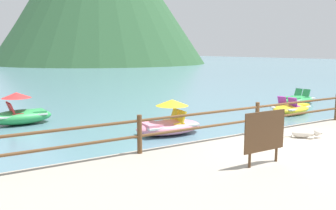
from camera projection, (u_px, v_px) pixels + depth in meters
The scene contains 8 objects.
ground_plane at pixel (21, 74), 43.13m from camera, with size 200.00×200.00×0.00m, color slate.
dock_railing at pixel (257, 115), 10.73m from camera, with size 23.92×0.12×0.95m.
sign_board at pixel (265, 132), 7.77m from camera, with size 1.18×0.06×1.19m.
dog_resting at pixel (306, 134), 10.26m from camera, with size 0.90×0.69×0.26m.
pedal_boat_1 at pixel (298, 100), 19.29m from camera, with size 2.37×1.36×0.81m.
pedal_boat_2 at pixel (291, 108), 16.48m from camera, with size 2.44×1.68×0.81m.
pedal_boat_3 at pixel (169, 123), 12.38m from camera, with size 2.50×1.39×1.21m.
pedal_boat_4 at pixel (21, 114), 14.04m from camera, with size 2.39×1.24×1.27m.
Camera 1 is at (-7.86, -6.00, 2.89)m, focal length 38.33 mm.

